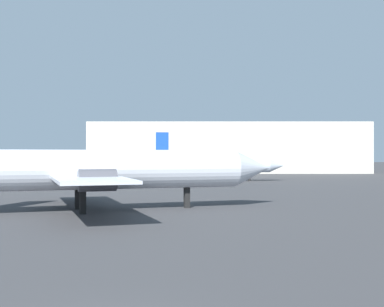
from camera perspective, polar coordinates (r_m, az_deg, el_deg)
airplane_on_taxiway at (r=42.90m, az=-11.14°, el=-1.77°), size 31.44×23.79×11.45m
airplane_far_left at (r=89.71m, az=2.30°, el=-1.38°), size 24.83×20.73×8.57m
terminal_building at (r=134.14m, az=3.95°, el=0.61°), size 70.01×19.33×12.71m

